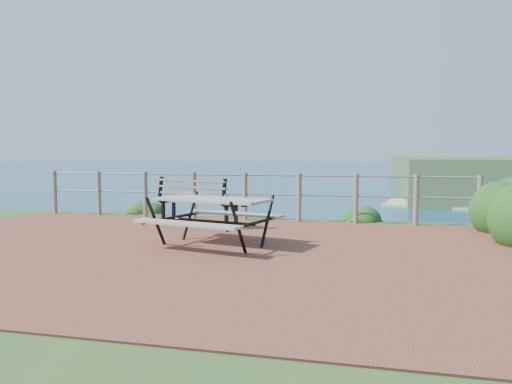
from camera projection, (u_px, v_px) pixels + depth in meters
ground at (186, 250)px, 7.33m from camera, size 10.00×7.00×0.12m
ocean at (371, 157)px, 200.99m from camera, size 1200.00×1200.00×0.00m
safety_railing at (245, 194)px, 10.53m from camera, size 9.40×0.10×1.00m
picnic_table at (212, 217)px, 7.56m from camera, size 1.84×1.46×0.73m
park_bench at (198, 194)px, 9.73m from camera, size 1.73×0.92×0.95m
shrub_lip_west at (145, 212)px, 12.05m from camera, size 0.72×0.72×0.45m
shrub_lip_east at (359, 221)px, 10.56m from camera, size 0.71×0.71×0.43m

